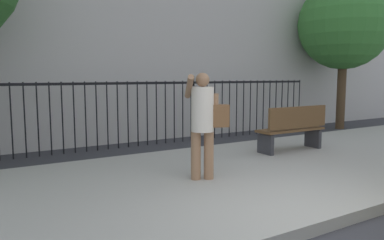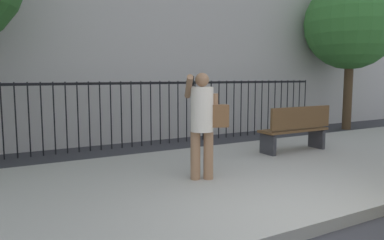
% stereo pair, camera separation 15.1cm
% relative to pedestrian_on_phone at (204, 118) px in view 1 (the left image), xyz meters
% --- Properties ---
extents(ground_plane, '(60.00, 60.00, 0.00)m').
position_rel_pedestrian_on_phone_xyz_m(ground_plane, '(0.18, -2.11, -1.09)').
color(ground_plane, '#333338').
extents(sidewalk, '(28.00, 4.40, 0.15)m').
position_rel_pedestrian_on_phone_xyz_m(sidewalk, '(0.18, 0.09, -1.01)').
color(sidewalk, '#9E9B93').
rests_on(sidewalk, ground).
extents(iron_fence, '(12.03, 0.04, 1.60)m').
position_rel_pedestrian_on_phone_xyz_m(iron_fence, '(0.18, 3.79, -0.07)').
color(iron_fence, black).
rests_on(iron_fence, ground).
extents(pedestrian_on_phone, '(0.72, 0.55, 1.62)m').
position_rel_pedestrian_on_phone_xyz_m(pedestrian_on_phone, '(0.00, 0.00, 0.00)').
color(pedestrian_on_phone, '#936B4C').
rests_on(pedestrian_on_phone, sidewalk).
extents(street_bench, '(1.60, 0.45, 0.95)m').
position_rel_pedestrian_on_phone_xyz_m(street_bench, '(2.78, 0.82, -0.44)').
color(street_bench, brown).
rests_on(street_bench, sidewalk).
extents(street_tree_near, '(2.89, 2.89, 4.82)m').
position_rel_pedestrian_on_phone_xyz_m(street_tree_near, '(7.47, 3.20, 2.27)').
color(street_tree_near, '#4C3823').
rests_on(street_tree_near, ground).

